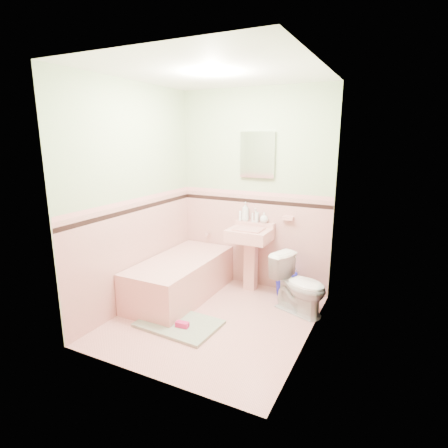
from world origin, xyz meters
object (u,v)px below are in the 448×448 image
at_px(soap_bottle_mid, 255,215).
at_px(toilet, 300,285).
at_px(medicine_cabinet, 257,155).
at_px(shoe, 182,324).
at_px(sink, 249,260).
at_px(soap_bottle_left, 245,212).
at_px(bathtub, 181,279).
at_px(soap_bottle_right, 264,218).
at_px(bucket, 286,284).

relative_size(soap_bottle_mid, toilet, 0.27).
bearing_deg(soap_bottle_mid, medicine_cabinet, 94.73).
relative_size(toilet, shoe, 4.79).
xyz_separation_m(sink, soap_bottle_left, (-0.14, 0.18, 0.58)).
xyz_separation_m(bathtub, soap_bottle_left, (0.54, 0.71, 0.76)).
bearing_deg(soap_bottle_right, bathtub, -138.35).
height_order(soap_bottle_mid, soap_bottle_right, soap_bottle_mid).
bearing_deg(sink, soap_bottle_mid, 89.21).
height_order(soap_bottle_right, shoe, soap_bottle_right).
bearing_deg(soap_bottle_right, medicine_cabinet, 165.78).
bearing_deg(bathtub, medicine_cabinet, 47.42).
relative_size(bathtub, soap_bottle_left, 6.19).
bearing_deg(toilet, sink, 88.84).
xyz_separation_m(soap_bottle_left, shoe, (-0.09, -1.39, -0.92)).
relative_size(bathtub, bucket, 5.38).
relative_size(sink, toilet, 1.26).
relative_size(sink, soap_bottle_mid, 4.67).
height_order(medicine_cabinet, bucket, medicine_cabinet).
distance_m(bathtub, soap_bottle_right, 1.28).
height_order(soap_bottle_left, shoe, soap_bottle_left).
bearing_deg(medicine_cabinet, shoe, -99.08).
height_order(sink, soap_bottle_right, soap_bottle_right).
relative_size(sink, soap_bottle_right, 6.07).
distance_m(sink, soap_bottle_left, 0.62).
bearing_deg(medicine_cabinet, soap_bottle_right, -14.22).
distance_m(bathtub, medicine_cabinet, 1.78).
xyz_separation_m(sink, shoe, (-0.23, -1.21, -0.34)).
bearing_deg(sink, soap_bottle_left, 127.23).
xyz_separation_m(bathtub, medicine_cabinet, (0.68, 0.74, 1.47)).
xyz_separation_m(toilet, bucket, (-0.26, 0.37, -0.18)).
distance_m(medicine_cabinet, soap_bottle_right, 0.78).
relative_size(soap_bottle_left, toilet, 0.38).
xyz_separation_m(sink, toilet, (0.73, -0.29, -0.08)).
height_order(bathtub, shoe, bathtub).
xyz_separation_m(sink, medicine_cabinet, (0.00, 0.21, 1.30)).
relative_size(soap_bottle_mid, bucket, 0.62).
xyz_separation_m(bathtub, toilet, (1.41, 0.24, 0.10)).
relative_size(soap_bottle_right, shoe, 0.99).
height_order(medicine_cabinet, soap_bottle_mid, medicine_cabinet).
bearing_deg(shoe, bathtub, 117.89).
distance_m(soap_bottle_left, bucket, 1.04).
distance_m(medicine_cabinet, soap_bottle_left, 0.73).
bearing_deg(soap_bottle_mid, sink, -90.79).
height_order(sink, toilet, sink).
height_order(soap_bottle_mid, shoe, soap_bottle_mid).
height_order(bathtub, toilet, toilet).
bearing_deg(bathtub, soap_bottle_left, 52.58).
relative_size(bathtub, shoe, 11.18).
bearing_deg(soap_bottle_mid, bucket, -12.47).
relative_size(soap_bottle_mid, shoe, 1.29).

